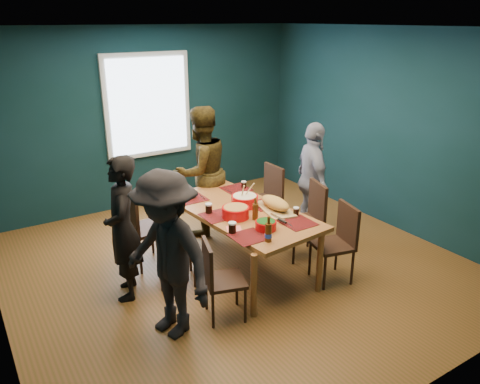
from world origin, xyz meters
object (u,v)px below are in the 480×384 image
object	(u,v)px
chair_left_near	(217,275)
cutting_board	(275,204)
dining_table	(241,216)
chair_right_far	(268,193)
bowl_salad	(236,212)
bowl_dumpling	(245,200)
chair_left_mid	(167,238)
person_far_left	(123,229)
person_right	(312,180)
bowl_herbs	(266,225)
person_near_left	(167,256)
chair_left_far	(138,224)
chair_right_mid	(309,214)
chair_right_near	(339,237)
person_back	(201,172)

from	to	relation	value
chair_left_near	cutting_board	xyz separation A→B (m)	(1.06, 0.51, 0.32)
dining_table	cutting_board	xyz separation A→B (m)	(0.32, -0.21, 0.14)
chair_right_far	bowl_salad	bearing A→B (deg)	-141.48
dining_table	bowl_dumpling	world-z (taller)	bowl_dumpling
chair_left_mid	person_far_left	distance (m)	0.52
person_right	bowl_herbs	size ratio (longest dim) A/B	6.95
person_far_left	bowl_dumpling	distance (m)	1.44
person_right	person_near_left	bearing A→B (deg)	131.82
person_far_left	bowl_herbs	distance (m)	1.47
chair_left_far	cutting_board	world-z (taller)	chair_left_far
chair_left_mid	chair_right_mid	distance (m)	1.77
person_far_left	bowl_salad	world-z (taller)	person_far_left
dining_table	chair_left_far	size ratio (longest dim) A/B	2.15
dining_table	cutting_board	bearing A→B (deg)	-38.61
chair_left_mid	person_far_left	size ratio (longest dim) A/B	0.60
bowl_dumpling	cutting_board	world-z (taller)	bowl_dumpling
person_near_left	cutting_board	bearing A→B (deg)	89.82
bowl_herbs	cutting_board	xyz separation A→B (m)	(0.39, 0.36, 0.02)
chair_left_far	chair_right_mid	xyz separation A→B (m)	(1.87, -0.85, -0.00)
chair_left_mid	person_near_left	size ratio (longest dim) A/B	0.58
chair_right_far	person_near_left	bearing A→B (deg)	-147.28
chair_right_near	person_right	size ratio (longest dim) A/B	0.58
chair_right_mid	bowl_herbs	size ratio (longest dim) A/B	4.22
chair_right_near	person_far_left	size ratio (longest dim) A/B	0.58
chair_left_mid	person_near_left	xyz separation A→B (m)	(-0.35, -0.82, 0.26)
dining_table	bowl_salad	xyz separation A→B (m)	(-0.16, -0.14, 0.14)
chair_right_near	person_right	distance (m)	1.24
dining_table	cutting_board	distance (m)	0.41
chair_left_far	cutting_board	size ratio (longest dim) A/B	1.30
person_right	bowl_dumpling	size ratio (longest dim) A/B	4.93
chair_left_far	bowl_herbs	xyz separation A→B (m)	(0.93, -1.25, 0.24)
bowl_dumpling	bowl_herbs	distance (m)	0.68
chair_right_far	person_back	bearing A→B (deg)	151.95
person_far_left	cutting_board	distance (m)	1.70
person_right	bowl_herbs	world-z (taller)	person_right
bowl_salad	chair_left_mid	bearing A→B (deg)	157.26
person_right	bowl_dumpling	bearing A→B (deg)	120.61
cutting_board	chair_right_near	bearing A→B (deg)	-40.93
chair_left_mid	person_back	bearing A→B (deg)	64.88
chair_left_far	dining_table	bearing A→B (deg)	-41.67
chair_left_far	chair_right_far	distance (m)	1.88
chair_left_near	chair_right_near	size ratio (longest dim) A/B	0.93
chair_left_near	person_near_left	distance (m)	0.58
chair_right_mid	bowl_dumpling	xyz separation A→B (m)	(-0.77, 0.26, 0.26)
chair_left_mid	chair_right_mid	xyz separation A→B (m)	(1.74, -0.33, 0.01)
chair_right_mid	person_far_left	size ratio (longest dim) A/B	0.61
person_back	bowl_salad	xyz separation A→B (m)	(-0.24, -1.26, -0.07)
chair_left_mid	person_near_left	world-z (taller)	person_near_left
cutting_board	dining_table	bearing A→B (deg)	158.87
chair_left_near	person_near_left	bearing A→B (deg)	-169.06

